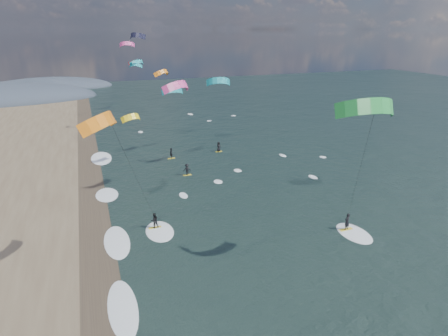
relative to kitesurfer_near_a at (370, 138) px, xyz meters
name	(u,v)px	position (x,y,z in m)	size (l,w,h in m)	color
ground	(303,329)	(-7.45, -4.63, -10.78)	(260.00, 260.00, 0.00)	black
wet_sand_strip	(100,278)	(-19.45, 5.37, -10.77)	(3.00, 240.00, 0.00)	#382D23
kitesurfer_near_a	(370,138)	(0.00, 0.00, 0.00)	(7.81, 8.58, 14.41)	gold
kitesurfer_near_b	(128,162)	(-16.30, 7.48, -2.33)	(6.73, 9.15, 13.45)	gold
far_kitesurfers	(195,158)	(-5.16, 28.20, -9.98)	(8.84, 8.72, 1.61)	gold
bg_kite_field	(150,67)	(-6.91, 50.36, 0.81)	(13.60, 68.54, 11.42)	orange
shoreline_surf	(111,244)	(-18.25, 10.12, -10.78)	(2.40, 79.40, 0.11)	white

